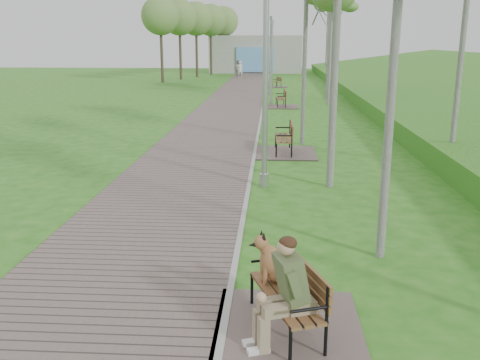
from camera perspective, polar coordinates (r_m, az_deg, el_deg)
The scene contains 13 objects.
ground at distance 10.73m, azimuth 0.27°, elevation -4.59°, with size 120.00×120.00×0.00m, color #266917.
walkway at distance 31.89m, azimuth -0.62°, elevation 8.38°, with size 3.50×67.00×0.04m, color #665653.
kerb at distance 31.81m, azimuth 2.56°, elevation 8.35°, with size 0.10×67.00×0.05m, color #999993.
building_north at distance 61.14m, azimuth 1.70°, elevation 13.27°, with size 10.00×5.20×4.00m.
bench_main at distance 6.77m, azimuth 4.46°, elevation -12.54°, with size 1.85×2.05×1.61m.
bench_second at distance 17.26m, azimuth 4.65°, elevation 3.60°, with size 2.01×2.24×1.24m.
bench_third at distance 29.46m, azimuth 4.38°, elevation 8.18°, with size 1.84×2.04×1.13m.
bench_far at distance 42.12m, azimuth 3.95°, elevation 10.09°, with size 1.54×1.71×0.94m.
lamp_post_near at distance 12.88m, azimuth 2.72°, elevation 10.99°, with size 0.22×0.22×5.81m.
lamp_post_second at distance 30.91m, azimuth 3.42°, elevation 12.13°, with size 0.18×0.18×4.62m.
lamp_post_third at distance 36.24m, azimuth 3.26°, elevation 12.82°, with size 0.19×0.19×5.04m.
pedestrian_near at distance 52.30m, azimuth -0.01°, elevation 11.71°, with size 0.58×0.38×1.59m, color silver.
pedestrian_far at distance 54.18m, azimuth -0.26°, elevation 11.83°, with size 0.78×0.61×1.61m, color gray.
Camera 1 is at (0.59, -10.11, 3.55)m, focal length 40.00 mm.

